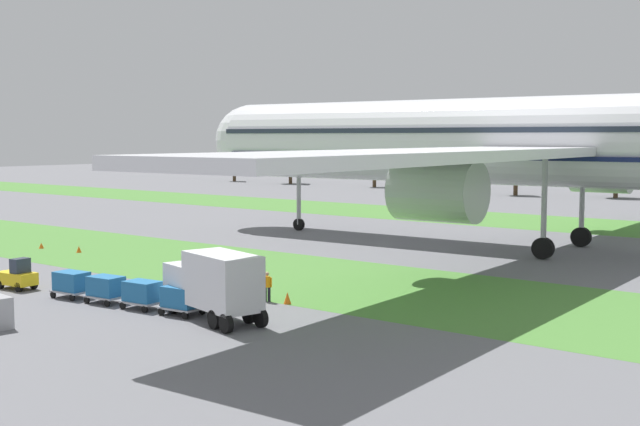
# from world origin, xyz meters

# --- Properties ---
(grass_strip_near) EXTENTS (320.00, 15.88, 0.01)m
(grass_strip_near) POSITION_xyz_m (0.00, 25.86, 0.00)
(grass_strip_near) COLOR #4C8438
(grass_strip_near) RESTS_ON ground
(grass_strip_far) EXTENTS (320.00, 15.88, 0.01)m
(grass_strip_far) POSITION_xyz_m (0.00, 69.63, 0.00)
(grass_strip_far) COLOR #4C8438
(grass_strip_far) RESTS_ON ground
(airliner) EXTENTS (69.99, 86.10, 25.48)m
(airliner) POSITION_xyz_m (12.64, 47.82, 9.14)
(airliner) COLOR white
(airliner) RESTS_ON ground
(baggage_tug) EXTENTS (2.71, 1.53, 1.97)m
(baggage_tug) POSITION_xyz_m (-5.46, 11.17, 0.81)
(baggage_tug) COLOR yellow
(baggage_tug) RESTS_ON ground
(cargo_dolly_lead) EXTENTS (2.33, 1.70, 1.55)m
(cargo_dolly_lead) POSITION_xyz_m (-0.45, 11.63, 0.92)
(cargo_dolly_lead) COLOR #A3A3A8
(cargo_dolly_lead) RESTS_ON ground
(cargo_dolly_second) EXTENTS (2.33, 1.70, 1.55)m
(cargo_dolly_second) POSITION_xyz_m (2.44, 11.90, 0.92)
(cargo_dolly_second) COLOR #A3A3A8
(cargo_dolly_second) RESTS_ON ground
(cargo_dolly_third) EXTENTS (2.33, 1.70, 1.55)m
(cargo_dolly_third) POSITION_xyz_m (5.32, 12.17, 0.92)
(cargo_dolly_third) COLOR #A3A3A8
(cargo_dolly_third) RESTS_ON ground
(cargo_dolly_fourth) EXTENTS (2.33, 1.70, 1.55)m
(cargo_dolly_fourth) POSITION_xyz_m (8.21, 12.44, 0.92)
(cargo_dolly_fourth) COLOR #A3A3A8
(cargo_dolly_fourth) RESTS_ON ground
(catering_truck) EXTENTS (7.31, 4.00, 3.58)m
(catering_truck) POSITION_xyz_m (10.36, 12.71, 1.95)
(catering_truck) COLOR silver
(catering_truck) RESTS_ON ground
(ground_crew_marshaller) EXTENTS (0.47, 0.38, 1.74)m
(ground_crew_marshaller) POSITION_xyz_m (9.41, 17.92, 0.95)
(ground_crew_marshaller) COLOR black
(ground_crew_marshaller) RESTS_ON ground
(taxiway_marker_0) EXTENTS (0.44, 0.44, 0.49)m
(taxiway_marker_0) POSITION_xyz_m (-20.83, 22.85, 0.25)
(taxiway_marker_0) COLOR orange
(taxiway_marker_0) RESTS_ON ground
(taxiway_marker_1) EXTENTS (0.44, 0.44, 0.68)m
(taxiway_marker_1) POSITION_xyz_m (10.75, 18.14, 0.34)
(taxiway_marker_1) COLOR orange
(taxiway_marker_1) RESTS_ON ground
(taxiway_marker_2) EXTENTS (0.44, 0.44, 0.54)m
(taxiway_marker_2) POSITION_xyz_m (-16.21, 23.34, 0.27)
(taxiway_marker_2) COLOR orange
(taxiway_marker_2) RESTS_ON ground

